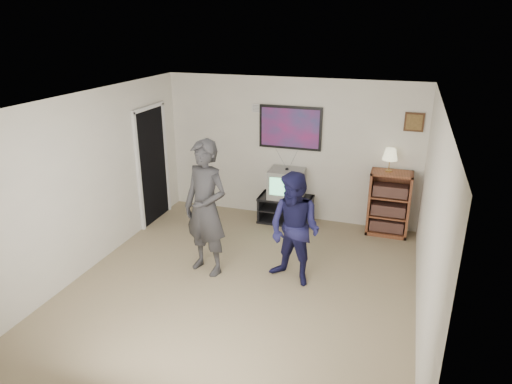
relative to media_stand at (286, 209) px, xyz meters
The scene contains 13 objects.
room_shell 2.14m from the media_stand, 90.54° to the right, with size 4.51×5.00×2.51m.
media_stand is the anchor object (origin of this frame).
crt_television 0.48m from the media_stand, ahead, with size 0.59×0.50×0.50m, color gray, non-canonical shape.
bookshelf 1.77m from the media_stand, ahead, with size 0.66×0.38×1.09m, color brown, non-canonical shape.
table_lamp 1.98m from the media_stand, ahead, with size 0.24×0.24×0.38m, color beige, non-canonical shape.
person_tall 2.22m from the media_stand, 107.24° to the right, with size 0.70×0.46×1.93m, color #2B2A2D.
person_short 2.07m from the media_stand, 72.16° to the right, with size 0.76×0.59×1.56m, color #17173F.
controller_left 2.20m from the media_stand, 108.09° to the right, with size 0.04×0.12×0.04m, color white.
controller_right 1.94m from the media_stand, 70.15° to the right, with size 0.04×0.13×0.04m, color white.
poster 1.44m from the media_stand, 94.14° to the left, with size 1.10×0.03×0.75m, color black.
air_vent 1.82m from the media_stand, 156.23° to the left, with size 0.28×0.02×0.14m, color white.
small_picture 2.59m from the media_stand, ahead, with size 0.30×0.03×0.30m, color #31220F.
doorway 2.46m from the media_stand, 164.38° to the right, with size 0.03×0.85×2.00m, color black.
Camera 1 is at (1.86, -5.03, 3.38)m, focal length 32.00 mm.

